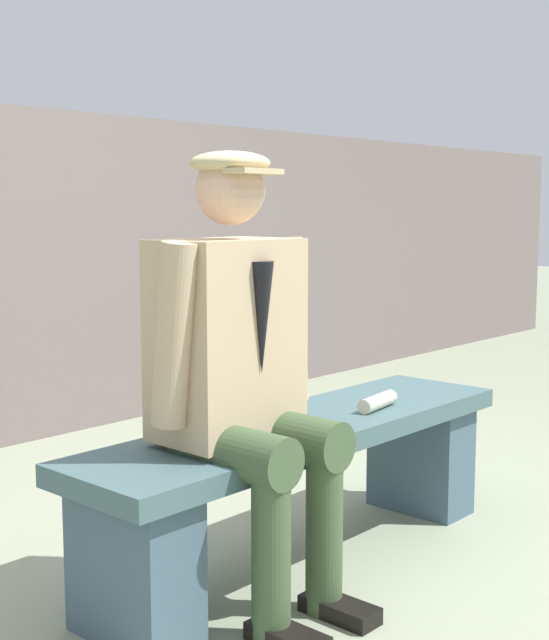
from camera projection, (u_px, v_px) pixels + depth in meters
The scene contains 4 objects.
ground_plane at pixel (303, 562), 2.98m from camera, with size 30.00×30.00×0.00m, color gray.
bench at pixel (303, 470), 2.94m from camera, with size 1.76×0.45×0.49m.
seated_man at pixel (241, 358), 2.58m from camera, with size 0.59×0.61×1.36m.
rolled_magazine at pixel (378, 402), 3.08m from camera, with size 0.05×0.05×0.21m, color beige.
Camera 1 is at (2.18, 1.84, 1.19)m, focal length 49.31 mm.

